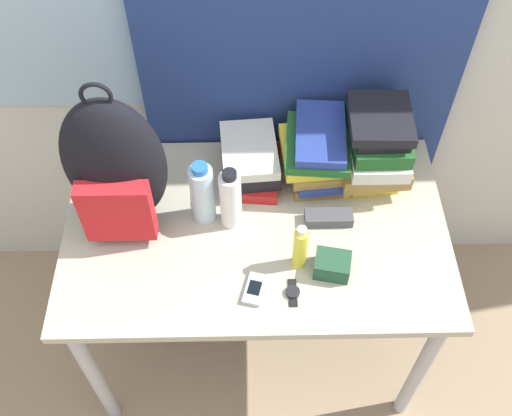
{
  "coord_description": "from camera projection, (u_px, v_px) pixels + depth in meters",
  "views": [
    {
      "loc": [
        -0.02,
        -0.72,
        2.29
      ],
      "look_at": [
        0.0,
        0.37,
        0.86
      ],
      "focal_mm": 42.0,
      "sensor_mm": 36.0,
      "label": 1
    }
  ],
  "objects": [
    {
      "name": "book_stack_left",
      "position": [
        253.0,
        161.0,
        1.96
      ],
      "size": [
        0.21,
        0.27,
        0.13
      ],
      "color": "red",
      "rests_on": "desk"
    },
    {
      "name": "desk",
      "position": [
        256.0,
        245.0,
        1.96
      ],
      "size": [
        1.2,
        0.74,
        0.76
      ],
      "color": "#B7B299",
      "rests_on": "ground_plane"
    },
    {
      "name": "cell_phone",
      "position": [
        255.0,
        289.0,
        1.74
      ],
      "size": [
        0.08,
        0.11,
        0.02
      ],
      "color": "#B7BCC6",
      "rests_on": "desk"
    },
    {
      "name": "backpack",
      "position": [
        115.0,
        168.0,
        1.72
      ],
      "size": [
        0.3,
        0.21,
        0.55
      ],
      "color": "black",
      "rests_on": "desk"
    },
    {
      "name": "camera_pouch",
      "position": [
        332.0,
        265.0,
        1.76
      ],
      "size": [
        0.12,
        0.1,
        0.06
      ],
      "color": "#234C33",
      "rests_on": "desk"
    },
    {
      "name": "curtain_blue",
      "position": [
        305.0,
        17.0,
        1.74
      ],
      "size": [
        1.02,
        0.04,
        2.5
      ],
      "color": "navy",
      "rests_on": "ground_plane"
    },
    {
      "name": "sunglasses_case",
      "position": [
        329.0,
        218.0,
        1.88
      ],
      "size": [
        0.15,
        0.06,
        0.04
      ],
      "color": "#47474C",
      "rests_on": "desk"
    },
    {
      "name": "sports_bottle",
      "position": [
        231.0,
        199.0,
        1.81
      ],
      "size": [
        0.07,
        0.07,
        0.23
      ],
      "color": "white",
      "rests_on": "desk"
    },
    {
      "name": "sunscreen_bottle",
      "position": [
        300.0,
        248.0,
        1.73
      ],
      "size": [
        0.04,
        0.04,
        0.18
      ],
      "color": "yellow",
      "rests_on": "desk"
    },
    {
      "name": "book_stack_center",
      "position": [
        318.0,
        153.0,
        1.93
      ],
      "size": [
        0.24,
        0.29,
        0.2
      ],
      "color": "olive",
      "rests_on": "desk"
    },
    {
      "name": "water_bottle",
      "position": [
        202.0,
        193.0,
        1.82
      ],
      "size": [
        0.07,
        0.07,
        0.24
      ],
      "color": "silver",
      "rests_on": "desk"
    },
    {
      "name": "wall_back",
      "position": [
        252.0,
        7.0,
        1.77
      ],
      "size": [
        6.0,
        0.06,
        2.5
      ],
      "color": "beige",
      "rests_on": "ground_plane"
    },
    {
      "name": "wristwatch",
      "position": [
        293.0,
        292.0,
        1.73
      ],
      "size": [
        0.04,
        0.09,
        0.01
      ],
      "color": "black",
      "rests_on": "desk"
    },
    {
      "name": "book_stack_right",
      "position": [
        374.0,
        145.0,
        1.91
      ],
      "size": [
        0.24,
        0.29,
        0.28
      ],
      "color": "yellow",
      "rests_on": "desk"
    }
  ]
}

